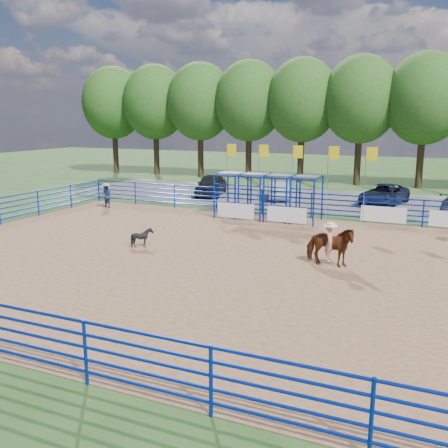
# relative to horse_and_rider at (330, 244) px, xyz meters

# --- Properties ---
(ground) EXTENTS (120.00, 120.00, 0.00)m
(ground) POSITION_rel_horse_and_rider_xyz_m (-2.98, -0.91, -0.91)
(ground) COLOR #325321
(ground) RESTS_ON ground
(arena_dirt) EXTENTS (30.00, 20.00, 0.02)m
(arena_dirt) POSITION_rel_horse_and_rider_xyz_m (-2.98, -0.91, -0.90)
(arena_dirt) COLOR #8E6647
(arena_dirt) RESTS_ON ground
(gravel_strip) EXTENTS (40.00, 10.00, 0.01)m
(gravel_strip) POSITION_rel_horse_and_rider_xyz_m (-2.98, 16.09, -0.91)
(gravel_strip) COLOR gray
(gravel_strip) RESTS_ON ground
(horse_and_rider) EXTENTS (1.93, 0.89, 2.42)m
(horse_and_rider) POSITION_rel_horse_and_rider_xyz_m (0.00, 0.00, 0.00)
(horse_and_rider) COLOR #5D2B12
(horse_and_rider) RESTS_ON arena_dirt
(calf) EXTENTS (0.86, 0.77, 0.89)m
(calf) POSITION_rel_horse_and_rider_xyz_m (-8.29, -0.44, -0.45)
(calf) COLOR black
(calf) RESTS_ON arena_dirt
(spectator_cowboy) EXTENTS (0.80, 0.67, 1.55)m
(spectator_cowboy) POSITION_rel_horse_and_rider_xyz_m (-15.83, 7.09, -0.11)
(spectator_cowboy) COLOR navy
(spectator_cowboy) RESTS_ON arena_dirt
(car_a) EXTENTS (2.85, 4.88, 1.56)m
(car_a) POSITION_rel_horse_and_rider_xyz_m (-11.99, 14.66, -0.13)
(car_a) COLOR black
(car_a) RESTS_ON gravel_strip
(car_b) EXTENTS (2.70, 4.23, 1.32)m
(car_b) POSITION_rel_horse_and_rider_xyz_m (-6.85, 14.95, -0.25)
(car_b) COLOR gray
(car_b) RESTS_ON gravel_strip
(car_c) EXTENTS (3.20, 5.24, 1.36)m
(car_c) POSITION_rel_horse_and_rider_xyz_m (0.34, 15.60, -0.23)
(car_c) COLOR #141933
(car_c) RESTS_ON gravel_strip
(perimeter_fence) EXTENTS (30.10, 20.10, 1.50)m
(perimeter_fence) POSITION_rel_horse_and_rider_xyz_m (-2.98, -0.91, -0.16)
(perimeter_fence) COLOR #0723A3
(perimeter_fence) RESTS_ON ground
(chute_assembly) EXTENTS (19.32, 2.41, 4.20)m
(chute_assembly) POSITION_rel_horse_and_rider_xyz_m (-4.88, 7.93, 0.35)
(chute_assembly) COLOR #0723A3
(chute_assembly) RESTS_ON ground
(treeline) EXTENTS (56.40, 6.40, 11.24)m
(treeline) POSITION_rel_horse_and_rider_xyz_m (-2.98, 25.09, 6.62)
(treeline) COLOR #3F2B19
(treeline) RESTS_ON ground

